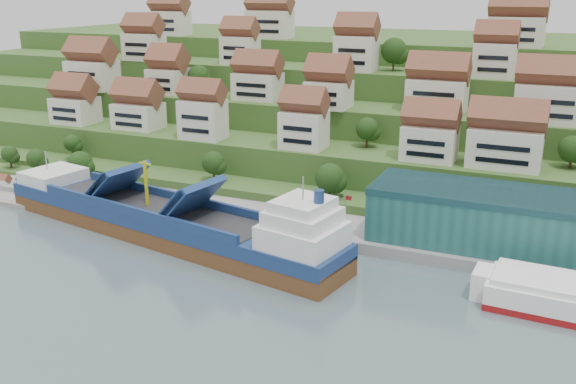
% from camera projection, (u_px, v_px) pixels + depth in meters
% --- Properties ---
extents(ground, '(300.00, 300.00, 0.00)m').
position_uv_depth(ground, '(233.00, 252.00, 117.40)').
color(ground, slate).
rests_on(ground, ground).
extents(quay, '(180.00, 14.00, 2.20)m').
position_uv_depth(quay, '(362.00, 235.00, 122.50)').
color(quay, gray).
rests_on(quay, ground).
extents(pebble_beach, '(45.00, 20.00, 1.00)m').
position_uv_depth(pebble_beach, '(39.00, 192.00, 149.89)').
color(pebble_beach, gray).
rests_on(pebble_beach, ground).
extents(hillside, '(260.00, 128.00, 31.00)m').
position_uv_depth(hillside, '(387.00, 104.00, 204.42)').
color(hillside, '#2D4C1E').
rests_on(hillside, ground).
extents(hillside_village, '(158.88, 63.90, 28.28)m').
position_uv_depth(hillside_village, '(354.00, 82.00, 160.00)').
color(hillside_village, silver).
rests_on(hillside_village, ground).
extents(hillside_trees, '(143.11, 62.19, 30.25)m').
position_uv_depth(hillside_trees, '(285.00, 116.00, 154.62)').
color(hillside_trees, '#214216').
rests_on(hillside_trees, ground).
extents(warehouse, '(60.00, 15.00, 10.00)m').
position_uv_depth(warehouse, '(546.00, 225.00, 110.14)').
color(warehouse, '#225E5A').
rests_on(warehouse, quay).
extents(flagpole, '(1.28, 0.16, 8.00)m').
position_uv_depth(flagpole, '(345.00, 213.00, 117.09)').
color(flagpole, gray).
rests_on(flagpole, quay).
extents(beach_huts, '(14.40, 3.70, 2.20)m').
position_uv_depth(beach_huts, '(27.00, 186.00, 149.07)').
color(beach_huts, white).
rests_on(beach_huts, pebble_beach).
extents(cargo_ship, '(79.26, 26.79, 17.39)m').
position_uv_depth(cargo_ship, '(171.00, 223.00, 122.17)').
color(cargo_ship, brown).
rests_on(cargo_ship, ground).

